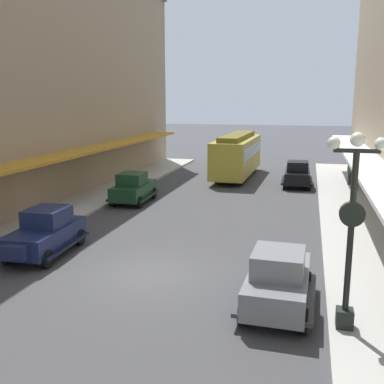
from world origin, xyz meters
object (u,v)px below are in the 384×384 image
object	(u,v)px
parked_car_2	(133,187)
lamp_post_with_clock	(351,224)
parked_car_3	(297,173)
fire_hydrant	(49,220)
parked_car_1	(45,231)
parked_car_0	(278,278)
streetcar	(237,154)
pedestrian_2	(357,178)
pedestrian_1	(350,173)

from	to	relation	value
parked_car_2	lamp_post_with_clock	world-z (taller)	lamp_post_with_clock
parked_car_3	fire_hydrant	distance (m)	18.22
parked_car_1	fire_hydrant	xyz separation A→B (m)	(-1.60, 2.79, -0.38)
parked_car_0	parked_car_2	bearing A→B (deg)	127.88
parked_car_2	parked_car_1	bearing A→B (deg)	-89.44
streetcar	pedestrian_2	world-z (taller)	streetcar
parked_car_1	streetcar	xyz separation A→B (m)	(4.52, 20.14, 0.96)
parked_car_3	lamp_post_with_clock	world-z (taller)	lamp_post_with_clock
pedestrian_2	lamp_post_with_clock	bearing A→B (deg)	-96.09
parked_car_2	fire_hydrant	bearing A→B (deg)	-102.44
pedestrian_2	streetcar	bearing A→B (deg)	154.36
parked_car_3	pedestrian_2	xyz separation A→B (m)	(3.91, -1.40, 0.07)
streetcar	pedestrian_1	size ratio (longest dim) A/B	5.78
streetcar	pedestrian_2	bearing A→B (deg)	-25.64
lamp_post_with_clock	pedestrian_1	bearing A→B (deg)	85.30
parked_car_0	lamp_post_with_clock	distance (m)	2.92
pedestrian_1	pedestrian_2	distance (m)	2.24
parked_car_1	parked_car_3	distance (m)	19.71
streetcar	pedestrian_1	world-z (taller)	streetcar
parked_car_2	pedestrian_2	xyz separation A→B (m)	(13.33, 6.36, 0.07)
parked_car_1	streetcar	size ratio (longest dim) A/B	0.45
parked_car_0	pedestrian_2	world-z (taller)	parked_car_0
pedestrian_1	parked_car_3	bearing A→B (deg)	-167.19
parked_car_3	lamp_post_with_clock	size ratio (longest dim) A/B	0.83
parked_car_2	parked_car_3	world-z (taller)	same
lamp_post_with_clock	parked_car_0	bearing A→B (deg)	150.85
parked_car_2	fire_hydrant	size ratio (longest dim) A/B	5.25
parked_car_1	lamp_post_with_clock	world-z (taller)	lamp_post_with_clock
parked_car_1	parked_car_2	xyz separation A→B (m)	(-0.09, 9.60, 0.00)
streetcar	pedestrian_2	xyz separation A→B (m)	(8.71, -4.18, -0.89)
parked_car_0	pedestrian_1	xyz separation A→B (m)	(3.60, 20.70, 0.07)
fire_hydrant	pedestrian_1	world-z (taller)	pedestrian_1
parked_car_0	streetcar	distance (m)	23.19
streetcar	fire_hydrant	bearing A→B (deg)	-109.41
parked_car_3	parked_car_2	bearing A→B (deg)	-140.50
streetcar	fire_hydrant	size ratio (longest dim) A/B	11.77
parked_car_1	parked_car_2	size ratio (longest dim) A/B	1.00
streetcar	pedestrian_2	distance (m)	9.71
streetcar	lamp_post_with_clock	world-z (taller)	lamp_post_with_clock
parked_car_2	lamp_post_with_clock	xyz separation A→B (m)	(11.25, -13.14, 2.04)
parked_car_1	pedestrian_1	world-z (taller)	parked_car_1
parked_car_1	streetcar	bearing A→B (deg)	77.36
pedestrian_2	parked_car_1	bearing A→B (deg)	-129.66
parked_car_1	lamp_post_with_clock	bearing A→B (deg)	-17.58
streetcar	lamp_post_with_clock	size ratio (longest dim) A/B	1.87
streetcar	lamp_post_with_clock	distance (m)	24.61
parked_car_3	streetcar	size ratio (longest dim) A/B	0.44
lamp_post_with_clock	pedestrian_2	distance (m)	19.70
parked_car_1	lamp_post_with_clock	xyz separation A→B (m)	(11.15, -3.53, 2.04)
fire_hydrant	parked_car_2	bearing A→B (deg)	77.56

